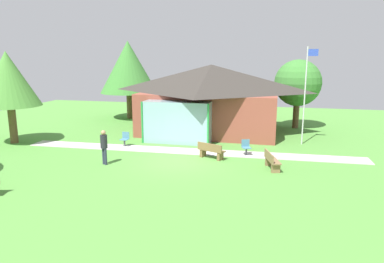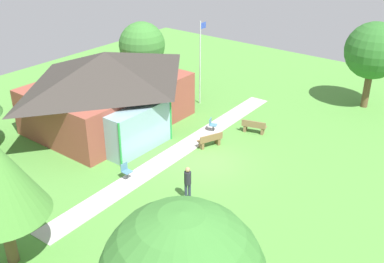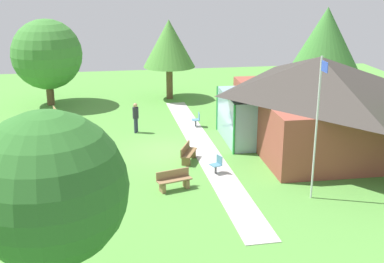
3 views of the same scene
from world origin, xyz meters
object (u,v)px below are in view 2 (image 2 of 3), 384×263
at_px(pavilion, 108,88).
at_px(tree_far_east, 374,51).
at_px(bench_rear_near_path, 210,140).
at_px(visitor_strolling_lawn, 188,181).
at_px(flagpole, 200,60).
at_px(bench_mid_right, 254,127).
at_px(patio_chair_west, 126,172).
at_px(tree_behind_pavilion_right, 142,45).
at_px(patio_chair_lawn_spare, 212,125).

distance_m(pavilion, tree_far_east, 17.58).
height_order(pavilion, bench_rear_near_path, pavilion).
xyz_separation_m(bench_rear_near_path, visitor_strolling_lawn, (-4.96, -2.26, 0.62)).
xyz_separation_m(pavilion, bench_rear_near_path, (1.38, -6.86, -2.06)).
bearing_deg(flagpole, tree_far_east, -55.16).
relative_size(bench_rear_near_path, bench_mid_right, 0.99).
bearing_deg(flagpole, bench_mid_right, -107.68).
xyz_separation_m(pavilion, patio_chair_west, (-4.11, -5.50, -2.05)).
bearing_deg(tree_far_east, flagpole, 124.84).
xyz_separation_m(bench_mid_right, patio_chair_west, (-8.63, 2.43, 0.01)).
relative_size(bench_mid_right, tree_behind_pavilion_right, 0.31).
bearing_deg(patio_chair_lawn_spare, patio_chair_west, -23.52).
height_order(bench_rear_near_path, patio_chair_west, patio_chair_west).
height_order(pavilion, tree_behind_pavilion_right, tree_behind_pavilion_right).
bearing_deg(patio_chair_west, tree_behind_pavilion_right, -138.70).
xyz_separation_m(flagpole, patio_chair_lawn_spare, (-3.15, -3.31, -2.81)).
relative_size(flagpole, visitor_strolling_lawn, 3.37).
distance_m(patio_chair_lawn_spare, visitor_strolling_lawn, 7.51).
height_order(bench_rear_near_path, visitor_strolling_lawn, visitor_strolling_lawn).
relative_size(pavilion, visitor_strolling_lawn, 5.87).
relative_size(bench_mid_right, tree_far_east, 0.26).
bearing_deg(flagpole, bench_rear_near_path, -138.02).
bearing_deg(visitor_strolling_lawn, bench_mid_right, -139.86).
xyz_separation_m(bench_mid_right, visitor_strolling_lawn, (-8.10, -1.18, 0.62)).
distance_m(tree_far_east, tree_behind_pavilion_right, 16.22).
height_order(pavilion, tree_far_east, tree_far_east).
distance_m(patio_chair_west, visitor_strolling_lawn, 3.70).
distance_m(pavilion, patio_chair_lawn_spare, 6.88).
xyz_separation_m(bench_rear_near_path, tree_behind_pavilion_right, (4.69, 9.68, 2.95)).
bearing_deg(flagpole, patio_chair_lawn_spare, -133.51).
xyz_separation_m(flagpole, tree_behind_pavilion_right, (-0.19, 5.28, 0.13)).
bearing_deg(pavilion, tree_far_east, -42.84).
height_order(pavilion, bench_mid_right, pavilion).
bearing_deg(visitor_strolling_lawn, pavilion, -79.61).
relative_size(patio_chair_lawn_spare, tree_far_east, 0.14).
distance_m(flagpole, tree_far_east, 11.53).
bearing_deg(flagpole, tree_behind_pavilion_right, 92.10).
bearing_deg(bench_rear_near_path, visitor_strolling_lawn, -132.08).
height_order(pavilion, patio_chair_west, pavilion).
distance_m(bench_rear_near_path, patio_chair_lawn_spare, 2.05).
height_order(bench_rear_near_path, bench_mid_right, same).
height_order(visitor_strolling_lawn, tree_behind_pavilion_right, tree_behind_pavilion_right).
bearing_deg(tree_behind_pavilion_right, patio_chair_west, -140.73).
bearing_deg(bench_mid_right, flagpole, 146.01).
distance_m(pavilion, patio_chair_west, 7.17).
bearing_deg(bench_rear_near_path, pavilion, 124.81).
bearing_deg(flagpole, visitor_strolling_lawn, -145.94).
height_order(flagpole, patio_chair_west, flagpole).
bearing_deg(patio_chair_lawn_spare, tree_far_east, 126.40).
bearing_deg(tree_far_east, visitor_strolling_lawn, 170.35).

